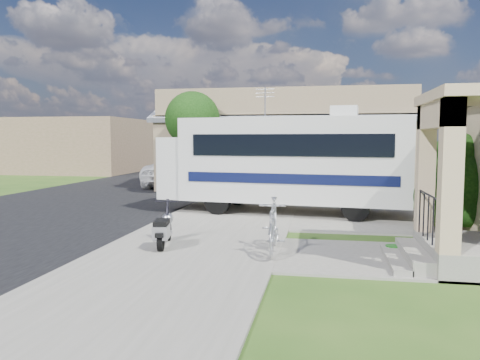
% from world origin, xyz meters
% --- Properties ---
extents(ground, '(120.00, 120.00, 0.00)m').
position_xyz_m(ground, '(0.00, 0.00, 0.00)').
color(ground, '#244913').
extents(street_slab, '(9.00, 80.00, 0.02)m').
position_xyz_m(street_slab, '(-7.50, 10.00, 0.01)').
color(street_slab, black).
rests_on(street_slab, ground).
extents(sidewalk_slab, '(4.00, 80.00, 0.06)m').
position_xyz_m(sidewalk_slab, '(-1.00, 10.00, 0.03)').
color(sidewalk_slab, slate).
rests_on(sidewalk_slab, ground).
extents(driveway_slab, '(7.00, 6.00, 0.05)m').
position_xyz_m(driveway_slab, '(1.50, 4.50, 0.03)').
color(driveway_slab, slate).
rests_on(driveway_slab, ground).
extents(walk_slab, '(4.00, 3.00, 0.05)m').
position_xyz_m(walk_slab, '(3.00, -1.00, 0.03)').
color(walk_slab, slate).
rests_on(walk_slab, ground).
extents(warehouse, '(12.50, 8.40, 5.04)m').
position_xyz_m(warehouse, '(0.00, 13.97, 1.99)').
color(warehouse, '#7F684F').
rests_on(warehouse, ground).
extents(distant_bldg_far, '(10.00, 8.00, 4.00)m').
position_xyz_m(distant_bldg_far, '(-17.00, 22.00, 2.00)').
color(distant_bldg_far, brown).
rests_on(distant_bldg_far, ground).
extents(distant_bldg_near, '(8.00, 7.00, 3.20)m').
position_xyz_m(distant_bldg_near, '(-15.00, 34.00, 1.60)').
color(distant_bldg_near, '#7F684F').
rests_on(distant_bldg_near, ground).
extents(street_tree_a, '(2.44, 2.40, 4.58)m').
position_xyz_m(street_tree_a, '(-3.70, 9.05, 3.25)').
color(street_tree_a, black).
rests_on(street_tree_a, ground).
extents(street_tree_b, '(2.44, 2.40, 4.73)m').
position_xyz_m(street_tree_b, '(-3.70, 19.05, 3.39)').
color(street_tree_b, black).
rests_on(street_tree_b, ground).
extents(street_tree_c, '(2.44, 2.40, 4.42)m').
position_xyz_m(street_tree_c, '(-3.70, 28.05, 3.10)').
color(street_tree_c, black).
rests_on(street_tree_c, ground).
extents(motorhome, '(8.36, 3.46, 4.17)m').
position_xyz_m(motorhome, '(0.66, 4.71, 1.79)').
color(motorhome, beige).
rests_on(motorhome, ground).
extents(shrub, '(2.18, 2.08, 2.67)m').
position_xyz_m(shrub, '(5.30, 1.86, 1.37)').
color(shrub, black).
rests_on(shrub, ground).
extents(scooter, '(0.63, 1.52, 1.00)m').
position_xyz_m(scooter, '(-1.63, -0.94, 0.45)').
color(scooter, black).
rests_on(scooter, ground).
extents(bicycle, '(0.65, 1.96, 1.16)m').
position_xyz_m(bicycle, '(0.86, -1.02, 0.58)').
color(bicycle, '#A0A0A7').
rests_on(bicycle, ground).
extents(pickup_truck, '(2.83, 5.73, 1.56)m').
position_xyz_m(pickup_truck, '(-5.75, 13.02, 0.78)').
color(pickup_truck, white).
rests_on(pickup_truck, ground).
extents(van, '(3.64, 6.72, 1.85)m').
position_xyz_m(van, '(-6.64, 19.97, 0.92)').
color(van, white).
rests_on(van, ground).
extents(garden_hose, '(0.35, 0.35, 0.16)m').
position_xyz_m(garden_hose, '(3.44, -0.44, 0.08)').
color(garden_hose, '#135D12').
rests_on(garden_hose, ground).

